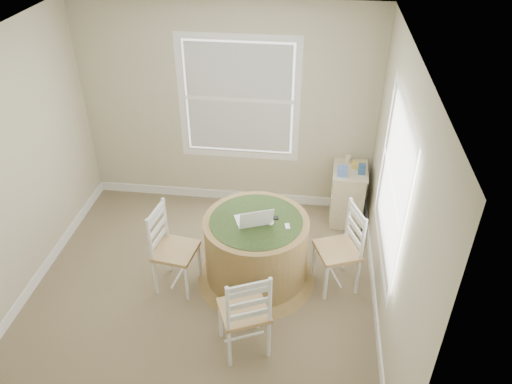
# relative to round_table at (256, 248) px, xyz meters

# --- Properties ---
(room) EXTENTS (3.64, 3.64, 2.64)m
(room) POSITION_rel_round_table_xyz_m (-0.37, -0.16, 0.87)
(room) COLOR #7B6A4E
(room) RESTS_ON ground
(round_table) EXTENTS (1.27, 1.27, 0.78)m
(round_table) POSITION_rel_round_table_xyz_m (0.00, 0.00, 0.00)
(round_table) COLOR olive
(round_table) RESTS_ON ground
(chair_left) EXTENTS (0.46, 0.47, 0.95)m
(chair_left) POSITION_rel_round_table_xyz_m (-0.81, -0.20, 0.05)
(chair_left) COLOR white
(chair_left) RESTS_ON ground
(chair_near) EXTENTS (0.55, 0.54, 0.95)m
(chair_near) POSITION_rel_round_table_xyz_m (0.01, -0.92, 0.05)
(chair_near) COLOR white
(chair_near) RESTS_ON ground
(chair_right) EXTENTS (0.53, 0.54, 0.95)m
(chair_right) POSITION_rel_round_table_xyz_m (0.84, 0.01, 0.05)
(chair_right) COLOR white
(chair_right) RESTS_ON ground
(laptop) EXTENTS (0.43, 0.40, 0.24)m
(laptop) POSITION_rel_round_table_xyz_m (-0.02, -0.03, 0.39)
(laptop) COLOR white
(laptop) RESTS_ON round_table
(mouse) EXTENTS (0.08, 0.11, 0.03)m
(mouse) POSITION_rel_round_table_xyz_m (0.15, -0.02, 0.36)
(mouse) COLOR white
(mouse) RESTS_ON round_table
(phone) EXTENTS (0.06, 0.10, 0.02)m
(phone) POSITION_rel_round_table_xyz_m (0.32, -0.06, 0.35)
(phone) COLOR #B7BABF
(phone) RESTS_ON round_table
(keys) EXTENTS (0.07, 0.06, 0.02)m
(keys) POSITION_rel_round_table_xyz_m (0.19, 0.06, 0.36)
(keys) COLOR black
(keys) RESTS_ON round_table
(corner_chest) EXTENTS (0.43, 0.57, 0.73)m
(corner_chest) POSITION_rel_round_table_xyz_m (0.99, 1.22, -0.06)
(corner_chest) COLOR beige
(corner_chest) RESTS_ON ground
(tissue_box) EXTENTS (0.12, 0.12, 0.10)m
(tissue_box) POSITION_rel_round_table_xyz_m (0.89, 1.09, 0.36)
(tissue_box) COLOR #5676C5
(tissue_box) RESTS_ON corner_chest
(box_yellow) EXTENTS (0.15, 0.11, 0.06)m
(box_yellow) POSITION_rel_round_table_xyz_m (1.07, 1.27, 0.34)
(box_yellow) COLOR #E0C04F
(box_yellow) RESTS_ON corner_chest
(box_blue) EXTENTS (0.08, 0.08, 0.12)m
(box_blue) POSITION_rel_round_table_xyz_m (1.10, 1.14, 0.37)
(box_blue) COLOR #2C5186
(box_blue) RESTS_ON corner_chest
(cup_cream) EXTENTS (0.07, 0.07, 0.09)m
(cup_cream) POSITION_rel_round_table_xyz_m (0.96, 1.38, 0.35)
(cup_cream) COLOR beige
(cup_cream) RESTS_ON corner_chest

